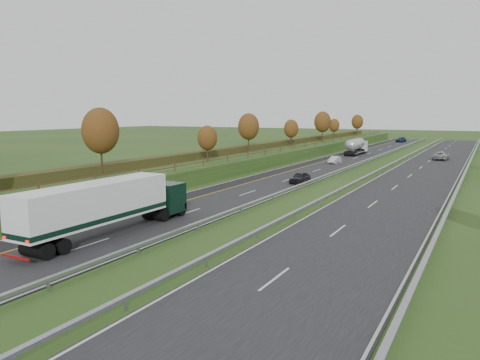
% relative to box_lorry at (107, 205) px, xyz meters
% --- Properties ---
extents(ground, '(400.00, 400.00, 0.00)m').
position_rel_box_lorry_xyz_m(ground, '(7.40, 41.38, -2.33)').
color(ground, '#284418').
rests_on(ground, ground).
extents(near_carriageway, '(10.50, 200.00, 0.04)m').
position_rel_box_lorry_xyz_m(near_carriageway, '(-0.60, 46.38, -2.31)').
color(near_carriageway, black).
rests_on(near_carriageway, ground).
extents(far_carriageway, '(10.50, 200.00, 0.04)m').
position_rel_box_lorry_xyz_m(far_carriageway, '(15.90, 46.38, -2.31)').
color(far_carriageway, black).
rests_on(far_carriageway, ground).
extents(hard_shoulder, '(3.00, 200.00, 0.04)m').
position_rel_box_lorry_xyz_m(hard_shoulder, '(-4.35, 46.38, -2.31)').
color(hard_shoulder, black).
rests_on(hard_shoulder, ground).
extents(lane_markings, '(26.75, 200.00, 0.01)m').
position_rel_box_lorry_xyz_m(lane_markings, '(5.80, 46.26, -2.28)').
color(lane_markings, silver).
rests_on(lane_markings, near_carriageway).
extents(embankment_left, '(12.00, 200.00, 2.00)m').
position_rel_box_lorry_xyz_m(embankment_left, '(-13.60, 46.38, -1.33)').
color(embankment_left, '#284418').
rests_on(embankment_left, ground).
extents(hedge_left, '(2.20, 180.00, 1.10)m').
position_rel_box_lorry_xyz_m(hedge_left, '(-15.60, 46.38, 0.22)').
color(hedge_left, '#323616').
rests_on(hedge_left, embankment_left).
extents(fence_left, '(0.12, 189.06, 1.20)m').
position_rel_box_lorry_xyz_m(fence_left, '(-9.10, 45.96, 0.40)').
color(fence_left, '#422B19').
rests_on(fence_left, embankment_left).
extents(median_barrier_near, '(0.32, 200.00, 0.71)m').
position_rel_box_lorry_xyz_m(median_barrier_near, '(5.10, 46.38, -1.72)').
color(median_barrier_near, gray).
rests_on(median_barrier_near, ground).
extents(median_barrier_far, '(0.32, 200.00, 0.71)m').
position_rel_box_lorry_xyz_m(median_barrier_far, '(10.20, 46.38, -1.72)').
color(median_barrier_far, gray).
rests_on(median_barrier_far, ground).
extents(outer_barrier_far, '(0.32, 200.00, 0.71)m').
position_rel_box_lorry_xyz_m(outer_barrier_far, '(21.70, 46.38, -1.71)').
color(outer_barrier_far, gray).
rests_on(outer_barrier_far, ground).
extents(trees_left, '(6.64, 164.30, 7.66)m').
position_rel_box_lorry_xyz_m(trees_left, '(-13.24, 43.01, 4.04)').
color(trees_left, '#2D2116').
rests_on(trees_left, embankment_left).
extents(box_lorry, '(2.58, 16.28, 4.06)m').
position_rel_box_lorry_xyz_m(box_lorry, '(0.00, 0.00, 0.00)').
color(box_lorry, black).
rests_on(box_lorry, near_carriageway).
extents(road_tanker, '(2.40, 11.22, 3.46)m').
position_rel_box_lorry_xyz_m(road_tanker, '(-1.22, 77.00, -0.47)').
color(road_tanker, silver).
rests_on(road_tanker, near_carriageway).
extents(car_dark_near, '(1.83, 4.21, 1.41)m').
position_rel_box_lorry_xyz_m(car_dark_near, '(3.08, 31.51, -1.58)').
color(car_dark_near, black).
rests_on(car_dark_near, near_carriageway).
extents(car_silver_mid, '(1.53, 3.95, 1.28)m').
position_rel_box_lorry_xyz_m(car_silver_mid, '(0.00, 56.95, -1.65)').
color(car_silver_mid, silver).
rests_on(car_silver_mid, near_carriageway).
extents(car_small_far, '(2.82, 5.48, 1.52)m').
position_rel_box_lorry_xyz_m(car_small_far, '(-0.00, 127.32, -1.53)').
color(car_small_far, '#13213E').
rests_on(car_small_far, near_carriageway).
extents(car_oncoming, '(2.75, 5.69, 1.56)m').
position_rel_box_lorry_xyz_m(car_oncoming, '(16.33, 73.04, -1.51)').
color(car_oncoming, '#A4A4A9').
rests_on(car_oncoming, far_carriageway).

